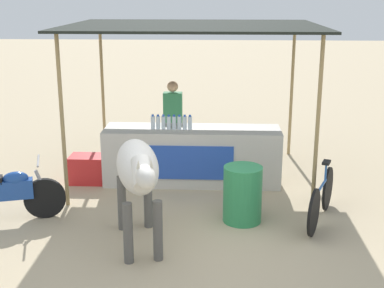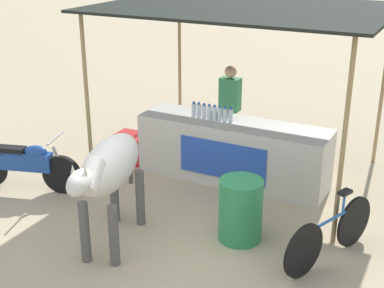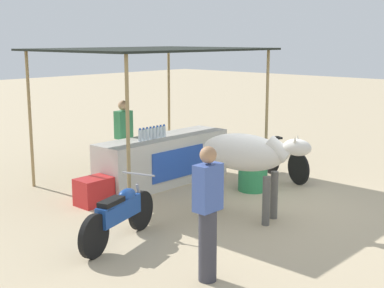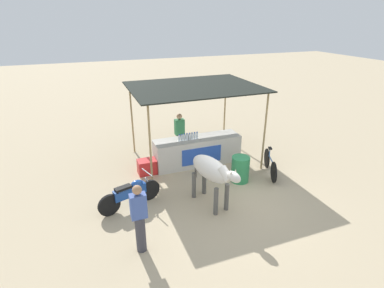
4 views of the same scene
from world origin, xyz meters
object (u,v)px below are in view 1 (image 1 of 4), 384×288
Objects in this scene: cooler_box at (88,169)px; cow at (138,171)px; motorcycle_parked at (2,194)px; bicycle_leaning at (321,198)px; stall_counter at (192,156)px; water_barrel at (243,194)px; vendor_behind_counter at (173,124)px.

cow is at bearing -62.22° from cooler_box.
motorcycle_parked reaches higher than bicycle_leaning.
bicycle_leaning is (2.50, 0.90, -0.68)m from cow.
stall_counter reaches higher than water_barrel.
water_barrel is (1.19, -2.36, -0.44)m from vendor_behind_counter.
cow reaches higher than bicycle_leaning.
bicycle_leaning is (3.74, -1.46, 0.11)m from cooler_box.
cooler_box is 4.02m from bicycle_leaning.
vendor_behind_counter is at bearing 86.85° from cow.
stall_counter is 1.92× the size of bicycle_leaning.
motorcycle_parked is (-3.43, -0.18, 0.02)m from water_barrel.
cooler_box is 0.73× the size of water_barrel.
cow reaches higher than water_barrel.
cow is at bearing -148.13° from water_barrel.
vendor_behind_counter reaches higher than stall_counter.
vendor_behind_counter is at bearing 116.79° from water_barrel.
cow is 2.25m from motorcycle_parked.
cow reaches higher than cooler_box.
bicycle_leaning is (4.56, 0.23, -0.08)m from motorcycle_parked.
vendor_behind_counter is at bearing 30.91° from cooler_box.
bicycle_leaning is at bearing 19.76° from cow.
stall_counter is at bearing 141.09° from bicycle_leaning.
stall_counter is 1.83m from cooler_box.
cow is 2.74m from bicycle_leaning.
cooler_box is 1.89m from motorcycle_parked.
water_barrel is at bearing -30.02° from cooler_box.
bicycle_leaning reaches higher than cooler_box.
water_barrel is at bearing -177.61° from bicycle_leaning.
water_barrel is 0.53× the size of bicycle_leaning.
cooler_box is (-1.42, -0.85, -0.61)m from vendor_behind_counter.
water_barrel is 3.44m from motorcycle_parked.
water_barrel is 1.73m from cow.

